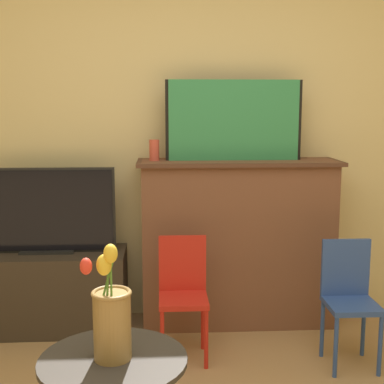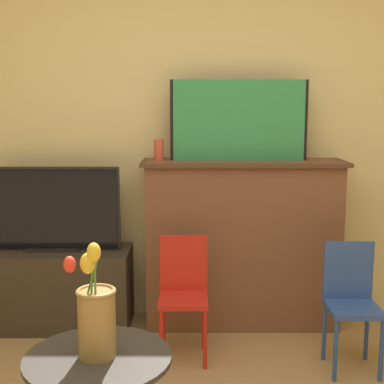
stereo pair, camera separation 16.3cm
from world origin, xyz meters
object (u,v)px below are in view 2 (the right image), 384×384
object	(u,v)px
vase_tulips	(98,316)
painting	(241,120)
tv_monitor	(54,210)
chair_red	(185,289)
chair_blue	(353,297)

from	to	relation	value
vase_tulips	painting	bearing A→B (deg)	67.63
tv_monitor	painting	bearing A→B (deg)	2.38
chair_red	vase_tulips	bearing A→B (deg)	-105.39
chair_red	chair_blue	xyz separation A→B (m)	(0.93, -0.14, 0.00)
painting	chair_red	xyz separation A→B (m)	(-0.35, -0.48, -0.95)
tv_monitor	chair_blue	distance (m)	1.91
painting	vase_tulips	world-z (taller)	painting
chair_blue	vase_tulips	bearing A→B (deg)	-141.93
painting	tv_monitor	bearing A→B (deg)	-177.62
painting	chair_blue	world-z (taller)	painting
chair_red	vase_tulips	size ratio (longest dim) A/B	1.58
tv_monitor	vase_tulips	xyz separation A→B (m)	(0.55, -1.53, -0.09)
chair_red	chair_blue	distance (m)	0.94
tv_monitor	chair_blue	bearing A→B (deg)	-17.66
chair_blue	vase_tulips	world-z (taller)	vase_tulips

